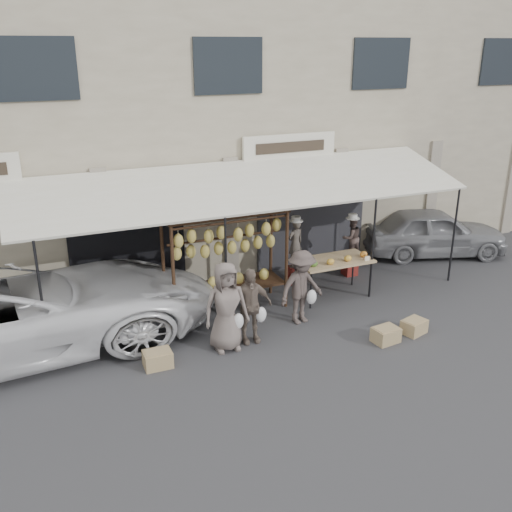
{
  "coord_description": "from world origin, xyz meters",
  "views": [
    {
      "loc": [
        -4.65,
        -8.83,
        5.45
      ],
      "look_at": [
        -0.24,
        1.4,
        1.3
      ],
      "focal_mm": 40.0,
      "sensor_mm": 36.0,
      "label": 1
    }
  ],
  "objects_px": {
    "customer_mid": "(249,306)",
    "sedan": "(434,232)",
    "banana_rack": "(226,242)",
    "crate_near_b": "(414,327)",
    "crate_near_a": "(386,335)",
    "produce_table": "(335,261)",
    "customer_right": "(301,287)",
    "vendor_right": "(351,238)",
    "crate_far": "(158,359)",
    "customer_left": "(226,307)",
    "vendor_left": "(295,243)"
  },
  "relations": [
    {
      "from": "customer_mid",
      "to": "produce_table",
      "type": "bearing_deg",
      "value": 30.16
    },
    {
      "from": "banana_rack",
      "to": "produce_table",
      "type": "relative_size",
      "value": 1.53
    },
    {
      "from": "banana_rack",
      "to": "crate_near_a",
      "type": "distance_m",
      "value": 3.74
    },
    {
      "from": "produce_table",
      "to": "customer_right",
      "type": "bearing_deg",
      "value": -146.76
    },
    {
      "from": "produce_table",
      "to": "customer_left",
      "type": "relative_size",
      "value": 0.98
    },
    {
      "from": "banana_rack",
      "to": "sedan",
      "type": "xyz_separation_m",
      "value": [
        6.41,
        1.05,
        -0.91
      ]
    },
    {
      "from": "produce_table",
      "to": "sedan",
      "type": "distance_m",
      "value": 4.17
    },
    {
      "from": "banana_rack",
      "to": "customer_right",
      "type": "height_order",
      "value": "banana_rack"
    },
    {
      "from": "banana_rack",
      "to": "sedan",
      "type": "bearing_deg",
      "value": 9.26
    },
    {
      "from": "crate_far",
      "to": "customer_left",
      "type": "bearing_deg",
      "value": 5.52
    },
    {
      "from": "customer_mid",
      "to": "sedan",
      "type": "bearing_deg",
      "value": 26.92
    },
    {
      "from": "customer_left",
      "to": "sedan",
      "type": "height_order",
      "value": "customer_left"
    },
    {
      "from": "vendor_right",
      "to": "crate_far",
      "type": "height_order",
      "value": "vendor_right"
    },
    {
      "from": "vendor_left",
      "to": "vendor_right",
      "type": "relative_size",
      "value": 1.11
    },
    {
      "from": "vendor_left",
      "to": "crate_far",
      "type": "bearing_deg",
      "value": 17.74
    },
    {
      "from": "vendor_left",
      "to": "sedan",
      "type": "height_order",
      "value": "vendor_left"
    },
    {
      "from": "vendor_right",
      "to": "customer_mid",
      "type": "height_order",
      "value": "customer_mid"
    },
    {
      "from": "customer_right",
      "to": "sedan",
      "type": "distance_m",
      "value": 5.66
    },
    {
      "from": "crate_near_a",
      "to": "sedan",
      "type": "distance_m",
      "value": 5.47
    },
    {
      "from": "crate_near_b",
      "to": "crate_far",
      "type": "bearing_deg",
      "value": 171.09
    },
    {
      "from": "crate_near_a",
      "to": "crate_near_b",
      "type": "height_order",
      "value": "crate_near_a"
    },
    {
      "from": "customer_right",
      "to": "crate_near_b",
      "type": "relative_size",
      "value": 3.35
    },
    {
      "from": "produce_table",
      "to": "customer_mid",
      "type": "height_order",
      "value": "customer_mid"
    },
    {
      "from": "banana_rack",
      "to": "customer_mid",
      "type": "distance_m",
      "value": 1.69
    },
    {
      "from": "customer_mid",
      "to": "sedan",
      "type": "xyz_separation_m",
      "value": [
        6.5,
        2.53,
        -0.1
      ]
    },
    {
      "from": "customer_left",
      "to": "customer_right",
      "type": "xyz_separation_m",
      "value": [
        1.8,
        0.42,
        -0.08
      ]
    },
    {
      "from": "banana_rack",
      "to": "vendor_left",
      "type": "height_order",
      "value": "banana_rack"
    },
    {
      "from": "customer_right",
      "to": "crate_far",
      "type": "xyz_separation_m",
      "value": [
        -3.17,
        -0.55,
        -0.64
      ]
    },
    {
      "from": "banana_rack",
      "to": "crate_near_b",
      "type": "height_order",
      "value": "banana_rack"
    },
    {
      "from": "customer_left",
      "to": "crate_near_a",
      "type": "relative_size",
      "value": 3.54
    },
    {
      "from": "customer_mid",
      "to": "crate_far",
      "type": "distance_m",
      "value": 1.98
    },
    {
      "from": "customer_mid",
      "to": "crate_near_b",
      "type": "relative_size",
      "value": 3.21
    },
    {
      "from": "crate_near_a",
      "to": "crate_near_b",
      "type": "distance_m",
      "value": 0.74
    },
    {
      "from": "produce_table",
      "to": "sedan",
      "type": "relative_size",
      "value": 0.44
    },
    {
      "from": "crate_near_b",
      "to": "banana_rack",
      "type": "bearing_deg",
      "value": 140.91
    },
    {
      "from": "crate_near_a",
      "to": "crate_near_b",
      "type": "bearing_deg",
      "value": 5.83
    },
    {
      "from": "produce_table",
      "to": "customer_right",
      "type": "distance_m",
      "value": 1.53
    },
    {
      "from": "vendor_right",
      "to": "crate_near_a",
      "type": "bearing_deg",
      "value": 66.98
    },
    {
      "from": "vendor_right",
      "to": "crate_near_b",
      "type": "height_order",
      "value": "vendor_right"
    },
    {
      "from": "produce_table",
      "to": "vendor_left",
      "type": "xyz_separation_m",
      "value": [
        -0.45,
        1.07,
        0.15
      ]
    },
    {
      "from": "customer_left",
      "to": "customer_mid",
      "type": "distance_m",
      "value": 0.53
    },
    {
      "from": "vendor_right",
      "to": "customer_left",
      "type": "height_order",
      "value": "customer_left"
    },
    {
      "from": "customer_left",
      "to": "sedan",
      "type": "xyz_separation_m",
      "value": [
        7.01,
        2.61,
        -0.21
      ]
    },
    {
      "from": "produce_table",
      "to": "crate_near_b",
      "type": "height_order",
      "value": "produce_table"
    },
    {
      "from": "crate_near_b",
      "to": "sedan",
      "type": "height_order",
      "value": "sedan"
    },
    {
      "from": "vendor_left",
      "to": "crate_near_b",
      "type": "height_order",
      "value": "vendor_left"
    },
    {
      "from": "produce_table",
      "to": "crate_near_b",
      "type": "relative_size",
      "value": 3.61
    },
    {
      "from": "vendor_left",
      "to": "crate_near_a",
      "type": "height_order",
      "value": "vendor_left"
    },
    {
      "from": "crate_near_a",
      "to": "customer_right",
      "type": "bearing_deg",
      "value": 128.7
    },
    {
      "from": "produce_table",
      "to": "banana_rack",
      "type": "bearing_deg",
      "value": 172.78
    }
  ]
}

